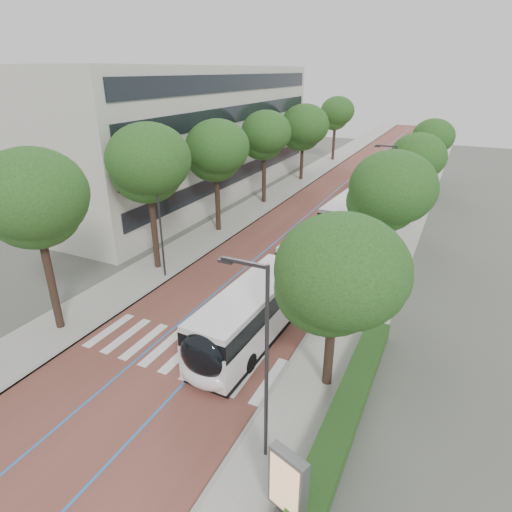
{
  "coord_description": "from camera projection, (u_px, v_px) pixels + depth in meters",
  "views": [
    {
      "loc": [
        11.65,
        -13.97,
        13.65
      ],
      "look_at": [
        0.54,
        9.22,
        2.4
      ],
      "focal_mm": 30.0,
      "sensor_mm": 36.0,
      "label": 1
    }
  ],
  "objects": [
    {
      "name": "lane_line_left",
      "position": [
        344.0,
        184.0,
        55.29
      ],
      "size": [
        0.12,
        126.0,
        0.01
      ],
      "primitive_type": "cube",
      "color": "blue",
      "rests_on": "road"
    },
    {
      "name": "road",
      "position": [
        356.0,
        186.0,
        54.66
      ],
      "size": [
        11.0,
        140.0,
        0.02
      ],
      "primitive_type": "cube",
      "color": "brown",
      "rests_on": "ground"
    },
    {
      "name": "kerb_left",
      "position": [
        314.0,
        181.0,
        56.86
      ],
      "size": [
        0.2,
        140.0,
        0.14
      ],
      "primitive_type": "cube",
      "color": "gray",
      "rests_on": "ground"
    },
    {
      "name": "lane_line_right",
      "position": [
        369.0,
        187.0,
        54.02
      ],
      "size": [
        0.12,
        126.0,
        0.01
      ],
      "primitive_type": "cube",
      "color": "blue",
      "rests_on": "road"
    },
    {
      "name": "sidewalk_right",
      "position": [
        418.0,
        192.0,
        51.67
      ],
      "size": [
        4.0,
        140.0,
        0.12
      ],
      "primitive_type": "cube",
      "color": "#9B9892",
      "rests_on": "ground"
    },
    {
      "name": "ad_panel",
      "position": [
        288.0,
        486.0,
        13.45
      ],
      "size": [
        1.41,
        0.79,
        2.84
      ],
      "rotation": [
        0.0,
        0.0,
        -0.33
      ],
      "color": "#59595B",
      "rests_on": "sidewalk_right"
    },
    {
      "name": "trees_left",
      "position": [
        253.0,
        141.0,
        42.64
      ],
      "size": [
        6.17,
        60.31,
        9.97
      ],
      "color": "black",
      "rests_on": "ground"
    },
    {
      "name": "streetlight_near",
      "position": [
        262.0,
        351.0,
        14.59
      ],
      "size": [
        1.82,
        0.2,
        8.0
      ],
      "color": "#303033",
      "rests_on": "sidewalk_right"
    },
    {
      "name": "streetlight_far",
      "position": [
        389.0,
        186.0,
        35.24
      ],
      "size": [
        1.82,
        0.2,
        8.0
      ],
      "color": "#303033",
      "rests_on": "sidewalk_right"
    },
    {
      "name": "zebra_crossing",
      "position": [
        182.0,
        353.0,
        22.36
      ],
      "size": [
        10.55,
        3.6,
        0.01
      ],
      "color": "silver",
      "rests_on": "ground"
    },
    {
      "name": "sidewalk_left",
      "position": [
        301.0,
        179.0,
        57.61
      ],
      "size": [
        4.0,
        140.0,
        0.12
      ],
      "primitive_type": "cube",
      "color": "#9B9892",
      "rests_on": "ground"
    },
    {
      "name": "office_building",
      "position": [
        171.0,
        132.0,
        49.66
      ],
      "size": [
        18.11,
        40.0,
        14.0
      ],
      "color": "beige",
      "rests_on": "ground"
    },
    {
      "name": "ground",
      "position": [
        168.0,
        363.0,
        21.62
      ],
      "size": [
        160.0,
        160.0,
        0.0
      ],
      "primitive_type": "plane",
      "color": "#51544C",
      "rests_on": "ground"
    },
    {
      "name": "trees_right",
      "position": [
        400.0,
        182.0,
        32.63
      ],
      "size": [
        5.63,
        47.34,
        8.52
      ],
      "color": "black",
      "rests_on": "ground"
    },
    {
      "name": "kerb_right",
      "position": [
        401.0,
        190.0,
        52.43
      ],
      "size": [
        0.2,
        140.0,
        0.14
      ],
      "primitive_type": "cube",
      "color": "gray",
      "rests_on": "ground"
    },
    {
      "name": "hedge",
      "position": [
        346.0,
        413.0,
        17.81
      ],
      "size": [
        1.2,
        14.0,
        0.8
      ],
      "primitive_type": "cube",
      "color": "#193E15",
      "rests_on": "sidewalk_right"
    },
    {
      "name": "bus_queued_0",
      "position": [
        352.0,
        212.0,
        39.28
      ],
      "size": [
        3.26,
        12.53,
        3.2
      ],
      "rotation": [
        0.0,
        0.0,
        -0.06
      ],
      "color": "silver",
      "rests_on": "ground"
    },
    {
      "name": "bus_queued_1",
      "position": [
        374.0,
        181.0,
        50.2
      ],
      "size": [
        2.6,
        12.41,
        3.2
      ],
      "rotation": [
        0.0,
        0.0,
        -0.0
      ],
      "color": "silver",
      "rests_on": "ground"
    },
    {
      "name": "lamp_post_left",
      "position": [
        160.0,
        222.0,
        29.0
      ],
      "size": [
        0.14,
        0.14,
        8.0
      ],
      "primitive_type": "cylinder",
      "color": "#303033",
      "rests_on": "sidewalk_left"
    },
    {
      "name": "lead_bus",
      "position": [
        281.0,
        286.0,
        25.87
      ],
      "size": [
        3.17,
        18.47,
        3.2
      ],
      "rotation": [
        0.0,
        0.0,
        -0.04
      ],
      "color": "black",
      "rests_on": "ground"
    }
  ]
}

